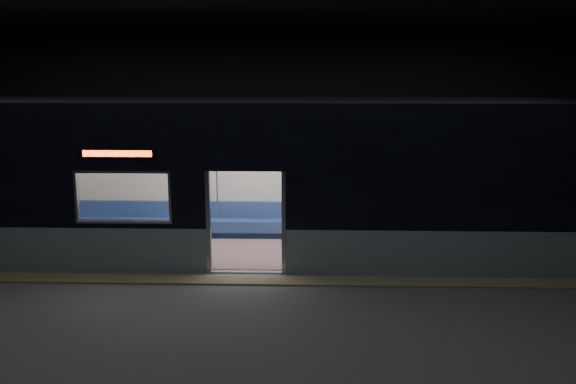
{
  "coord_description": "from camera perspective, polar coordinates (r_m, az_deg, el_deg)",
  "views": [
    {
      "loc": [
        1.21,
        -10.5,
        3.94
      ],
      "look_at": [
        0.78,
        2.3,
        1.39
      ],
      "focal_mm": 38.0,
      "sensor_mm": 36.0,
      "label": 1
    }
  ],
  "objects": [
    {
      "name": "transit_map",
      "position": [
        14.6,
        6.22,
        1.46
      ],
      "size": [
        1.0,
        0.03,
        0.65
      ],
      "primitive_type": "cube",
      "color": "white",
      "rests_on": "metro_car"
    },
    {
      "name": "station_envelope",
      "position": [
        10.57,
        -4.73,
        9.71
      ],
      "size": [
        24.0,
        14.0,
        5.0
      ],
      "color": "black",
      "rests_on": "station_floor"
    },
    {
      "name": "station_floor",
      "position": [
        11.28,
        -4.43,
        -9.27
      ],
      "size": [
        24.0,
        14.0,
        0.01
      ],
      "primitive_type": "cube",
      "color": "#47494C",
      "rests_on": "ground"
    },
    {
      "name": "passenger",
      "position": [
        14.53,
        10.12,
        -1.31
      ],
      "size": [
        0.45,
        0.74,
        1.43
      ],
      "rotation": [
        0.0,
        0.0,
        -0.12
      ],
      "color": "black",
      "rests_on": "metro_car"
    },
    {
      "name": "handbag",
      "position": [
        14.34,
        10.38,
        -2.03
      ],
      "size": [
        0.35,
        0.32,
        0.15
      ],
      "primitive_type": "cube",
      "rotation": [
        0.0,
        0.0,
        -0.21
      ],
      "color": "black",
      "rests_on": "passenger"
    },
    {
      "name": "tactile_strip",
      "position": [
        11.78,
        -4.13,
        -8.24
      ],
      "size": [
        22.8,
        0.5,
        0.03
      ],
      "primitive_type": "cube",
      "color": "#8C7F59",
      "rests_on": "station_floor"
    },
    {
      "name": "metro_car",
      "position": [
        13.26,
        -3.35,
        2.14
      ],
      "size": [
        18.0,
        3.04,
        3.35
      ],
      "color": "#889BA3",
      "rests_on": "station_floor"
    }
  ]
}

